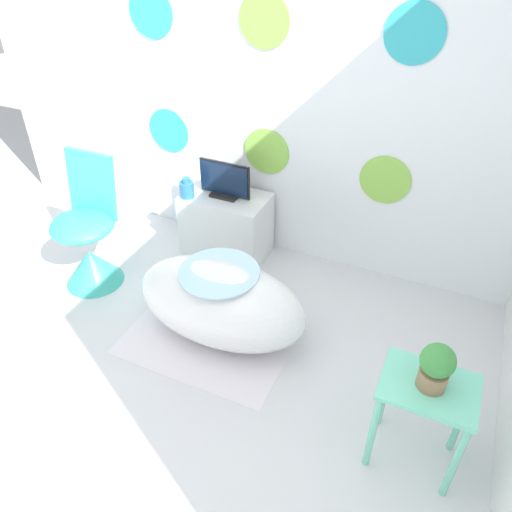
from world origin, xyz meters
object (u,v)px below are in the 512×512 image
(vase, at_px, (187,189))
(potted_plant_left, at_px, (436,366))
(chair, at_px, (89,246))
(tv, at_px, (225,182))
(bathtub, at_px, (221,302))

(vase, relative_size, potted_plant_left, 0.64)
(chair, xyz_separation_m, vase, (0.43, 0.55, 0.24))
(tv, bearing_deg, potted_plant_left, -36.06)
(bathtub, height_order, potted_plant_left, potted_plant_left)
(tv, distance_m, vase, 0.26)
(bathtub, xyz_separation_m, potted_plant_left, (1.17, -0.36, 0.38))
(tv, bearing_deg, chair, -134.86)
(chair, bearing_deg, vase, 51.77)
(chair, height_order, potted_plant_left, chair)
(vase, bearing_deg, potted_plant_left, -29.55)
(potted_plant_left, bearing_deg, bathtub, 163.14)
(bathtub, relative_size, vase, 7.28)
(vase, bearing_deg, chair, -128.23)
(tv, relative_size, potted_plant_left, 1.65)
(bathtub, bearing_deg, vase, 132.30)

